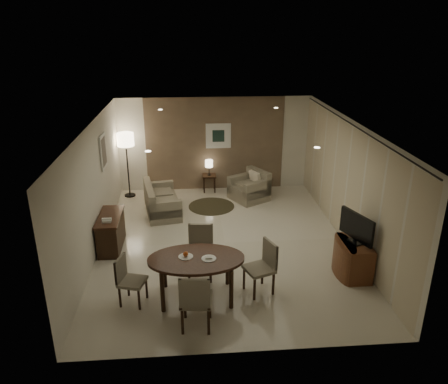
{
  "coord_description": "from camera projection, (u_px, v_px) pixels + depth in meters",
  "views": [
    {
      "loc": [
        -0.72,
        -8.71,
        4.65
      ],
      "look_at": [
        0.0,
        0.2,
        1.15
      ],
      "focal_mm": 35.0,
      "sensor_mm": 36.0,
      "label": 1
    }
  ],
  "objects": [
    {
      "name": "chair_right",
      "position": [
        259.0,
        268.0,
        7.88
      ],
      "size": [
        0.61,
        0.61,
        0.98
      ],
      "primitive_type": null,
      "rotation": [
        0.0,
        0.0,
        -1.2
      ],
      "color": "gray",
      "rests_on": "floor"
    },
    {
      "name": "tv_cabinet",
      "position": [
        354.0,
        258.0,
        8.49
      ],
      "size": [
        0.48,
        0.9,
        0.7
      ],
      "primitive_type": null,
      "color": "brown",
      "rests_on": "floor"
    },
    {
      "name": "flat_tv",
      "position": [
        357.0,
        227.0,
        8.24
      ],
      "size": [
        0.36,
        0.85,
        0.6
      ],
      "primitive_type": null,
      "rotation": [
        0.0,
        0.0,
        0.35
      ],
      "color": "black",
      "rests_on": "tv_cabinet"
    },
    {
      "name": "art_left_frame",
      "position": [
        103.0,
        152.0,
        10.07
      ],
      "size": [
        0.03,
        0.6,
        0.8
      ],
      "primitive_type": "cube",
      "color": "silver",
      "rests_on": "wall_left"
    },
    {
      "name": "downlight_fr",
      "position": [
        276.0,
        108.0,
        10.63
      ],
      "size": [
        0.1,
        0.1,
        0.01
      ],
      "primitive_type": "cylinder",
      "color": "white",
      "rests_on": "ceiling"
    },
    {
      "name": "table_lamp",
      "position": [
        209.0,
        167.0,
        12.56
      ],
      "size": [
        0.22,
        0.22,
        0.5
      ],
      "primitive_type": null,
      "color": "#FFEAC1",
      "rests_on": "side_table"
    },
    {
      "name": "floor_lamp",
      "position": [
        128.0,
        165.0,
        12.15
      ],
      "size": [
        0.46,
        0.46,
        1.83
      ],
      "primitive_type": null,
      "color": "#FFE5B7",
      "rests_on": "floor"
    },
    {
      "name": "curtain_wall",
      "position": [
        347.0,
        185.0,
        9.55
      ],
      "size": [
        0.08,
        6.7,
        2.58
      ],
      "primitive_type": null,
      "color": "beige",
      "rests_on": "wall_right"
    },
    {
      "name": "console_desk",
      "position": [
        111.0,
        232.0,
        9.51
      ],
      "size": [
        0.48,
        1.2,
        0.75
      ],
      "primitive_type": null,
      "color": "#432515",
      "rests_on": "floor"
    },
    {
      "name": "sofa",
      "position": [
        162.0,
        199.0,
        11.27
      ],
      "size": [
        1.71,
        1.07,
        0.75
      ],
      "primitive_type": null,
      "rotation": [
        0.0,
        0.0,
        1.75
      ],
      "color": "gray",
      "rests_on": "floor"
    },
    {
      "name": "art_back_canvas",
      "position": [
        218.0,
        136.0,
        12.45
      ],
      "size": [
        0.34,
        0.01,
        0.34
      ],
      "primitive_type": "cube",
      "color": "#192D24",
      "rests_on": "wall_back"
    },
    {
      "name": "plate_a",
      "position": [
        186.0,
        257.0,
        7.64
      ],
      "size": [
        0.26,
        0.26,
        0.02
      ],
      "primitive_type": "cylinder",
      "color": "white",
      "rests_on": "dining_table"
    },
    {
      "name": "dining_table",
      "position": [
        197.0,
        278.0,
        7.76
      ],
      "size": [
        1.7,
        1.06,
        0.8
      ],
      "primitive_type": null,
      "color": "#432515",
      "rests_on": "floor"
    },
    {
      "name": "taupe_accent",
      "position": [
        215.0,
        144.0,
        12.57
      ],
      "size": [
        3.96,
        0.03,
        2.7
      ],
      "primitive_type": "cube",
      "color": "#77614A",
      "rests_on": "wall_back"
    },
    {
      "name": "chair_left",
      "position": [
        132.0,
        281.0,
        7.59
      ],
      "size": [
        0.53,
        0.53,
        0.88
      ],
      "primitive_type": null,
      "rotation": [
        0.0,
        0.0,
        1.29
      ],
      "color": "gray",
      "rests_on": "floor"
    },
    {
      "name": "telephone",
      "position": [
        107.0,
        220.0,
        9.07
      ],
      "size": [
        0.2,
        0.14,
        0.09
      ],
      "primitive_type": null,
      "color": "white",
      "rests_on": "console_desk"
    },
    {
      "name": "downlight_fl",
      "position": [
        160.0,
        110.0,
        10.42
      ],
      "size": [
        0.1,
        0.1,
        0.01
      ],
      "primitive_type": "cylinder",
      "color": "white",
      "rests_on": "ceiling"
    },
    {
      "name": "armchair",
      "position": [
        249.0,
        186.0,
        12.08
      ],
      "size": [
        1.2,
        1.22,
        0.81
      ],
      "primitive_type": null,
      "rotation": [
        0.0,
        0.0,
        -1.04
      ],
      "color": "gray",
      "rests_on": "floor"
    },
    {
      "name": "downlight_nl",
      "position": [
        148.0,
        151.0,
        7.08
      ],
      "size": [
        0.1,
        0.1,
        0.01
      ],
      "primitive_type": "cylinder",
      "color": "white",
      "rests_on": "ceiling"
    },
    {
      "name": "curtain_rod",
      "position": [
        353.0,
        125.0,
        9.07
      ],
      "size": [
        0.03,
        6.8,
        0.03
      ],
      "primitive_type": "cylinder",
      "rotation": [
        1.57,
        0.0,
        0.0
      ],
      "color": "black",
      "rests_on": "wall_right"
    },
    {
      "name": "plate_b",
      "position": [
        209.0,
        259.0,
        7.58
      ],
      "size": [
        0.26,
        0.26,
        0.02
      ],
      "primitive_type": "cylinder",
      "color": "white",
      "rests_on": "dining_table"
    },
    {
      "name": "napkin",
      "position": [
        209.0,
        257.0,
        7.57
      ],
      "size": [
        0.12,
        0.08,
        0.03
      ],
      "primitive_type": "cube",
      "color": "white",
      "rests_on": "plate_b"
    },
    {
      "name": "art_left_canvas",
      "position": [
        104.0,
        151.0,
        10.07
      ],
      "size": [
        0.01,
        0.46,
        0.64
      ],
      "primitive_type": "cube",
      "color": "gray",
      "rests_on": "wall_left"
    },
    {
      "name": "fruit_apple",
      "position": [
        186.0,
        254.0,
        7.62
      ],
      "size": [
        0.09,
        0.09,
        0.09
      ],
      "primitive_type": "sphere",
      "color": "#BE4915",
      "rests_on": "plate_a"
    },
    {
      "name": "art_back_frame",
      "position": [
        218.0,
        136.0,
        12.47
      ],
      "size": [
        0.72,
        0.03,
        0.72
      ],
      "primitive_type": "cube",
      "color": "silver",
      "rests_on": "wall_back"
    },
    {
      "name": "chair_far",
      "position": [
        200.0,
        254.0,
        8.34
      ],
      "size": [
        0.54,
        0.54,
        1.02
      ],
      "primitive_type": null,
      "rotation": [
        0.0,
        0.0,
        -0.1
      ],
      "color": "gray",
      "rests_on": "floor"
    },
    {
      "name": "side_table",
      "position": [
        209.0,
        183.0,
        12.74
      ],
      "size": [
        0.39,
        0.39,
        0.49
      ],
      "primitive_type": null,
      "color": "black",
      "rests_on": "floor"
    },
    {
      "name": "round_rug",
      "position": [
        211.0,
        206.0,
        11.76
      ],
      "size": [
        1.23,
        1.23,
        0.01
      ],
      "primitive_type": "cylinder",
      "color": "#403A23",
      "rests_on": "floor"
    },
    {
      "name": "downlight_nr",
      "position": [
        317.0,
        148.0,
        7.28
      ],
      "size": [
        0.1,
        0.1,
        0.01
      ],
      "primitive_type": "cylinder",
      "color": "white",
      "rests_on": "ceiling"
    },
    {
      "name": "room_shell",
      "position": [
        223.0,
        180.0,
        9.71
      ],
      "size": [
        5.5,
        7.0,
        2.7
      ],
      "color": "beige",
      "rests_on": "ground"
    },
    {
      "name": "chair_near",
      "position": [
        196.0,
        299.0,
        6.97
      ],
      "size": [
        0.55,
        0.55,
        1.04
      ],
      "primitive_type": null,
      "rotation": [
        0.0,
        0.0,
        3.05
      ],
      "color": "gray",
      "rests_on": "floor"
    }
  ]
}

